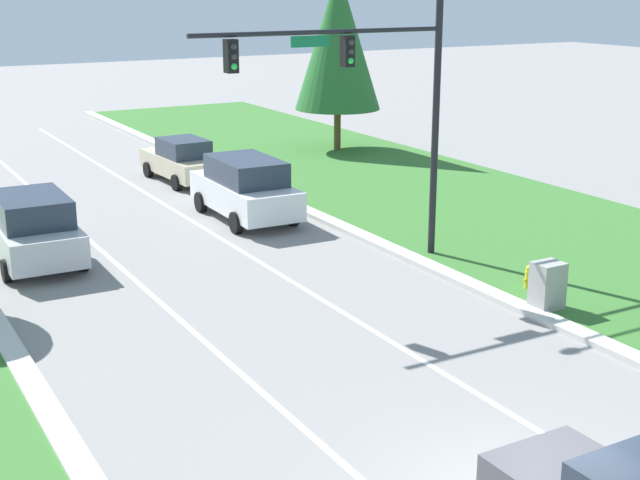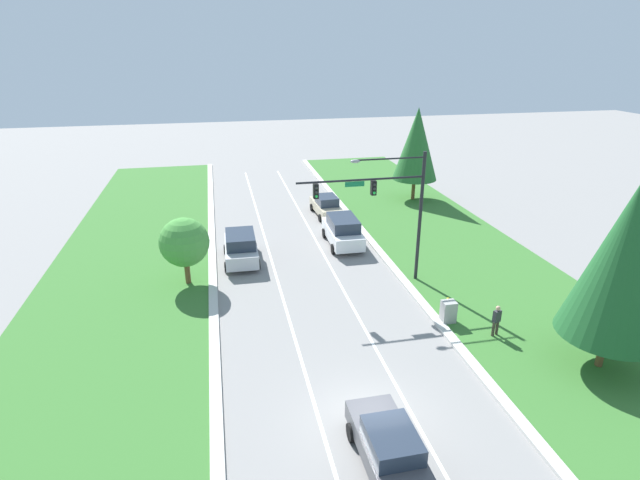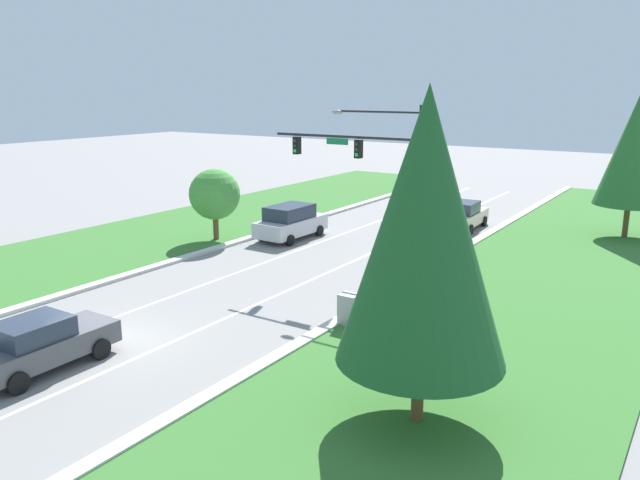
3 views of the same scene
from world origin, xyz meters
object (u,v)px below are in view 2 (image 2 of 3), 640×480
Objects in this scene: traffic_signal_mast at (387,199)px; conifer_far_right_tree at (417,144)px; graphite_sedan at (389,448)px; utility_cabinet at (448,312)px; silver_suv at (241,247)px; pedestrian at (496,320)px; white_suv at (343,231)px; fire_hydrant at (448,304)px; oak_near_left_tree at (184,242)px; conifer_near_right_tree at (624,260)px; champagne_sedan at (326,206)px.

conifer_far_right_tree is (8.18, 15.72, -0.09)m from traffic_signal_mast.
graphite_sedan is 3.77× the size of utility_cabinet.
traffic_signal_mast is at bearing -30.62° from silver_suv.
white_suv is at bearing -89.64° from pedestrian.
conifer_far_right_tree reaches higher than fire_hydrant.
fire_hydrant is 0.08× the size of conifer_far_right_tree.
oak_near_left_tree is at bearing -49.02° from pedestrian.
graphite_sedan is 11.77m from fire_hydrant.
fire_hydrant is 0.08× the size of conifer_near_right_tree.
fire_hydrant is (3.24, -10.21, -0.72)m from white_suv.
graphite_sedan reaches higher than utility_cabinet.
conifer_near_right_tree reaches higher than champagne_sedan.
traffic_signal_mast is 6.62m from fire_hydrant.
silver_suv is 1.03× the size of graphite_sedan.
conifer_far_right_tree reaches higher than white_suv.
traffic_signal_mast is 1.66× the size of champagne_sedan.
white_suv is 1.23× the size of oak_near_left_tree.
silver_suv is 14.12m from utility_cabinet.
graphite_sedan is at bearing -77.46° from silver_suv.
traffic_signal_mast reaches higher than white_suv.
fire_hydrant is (2.98, -16.76, -0.51)m from champagne_sedan.
champagne_sedan is 1.03× the size of graphite_sedan.
fire_hydrant is (-1.08, 2.98, -0.59)m from pedestrian.
traffic_signal_mast is 13.71m from champagne_sedan.
utility_cabinet is 8.31m from conifer_near_right_tree.
silver_suv is at bearing -135.76° from champagne_sedan.
conifer_near_right_tree reaches higher than conifer_far_right_tree.
utility_cabinet is at bearing 135.24° from conifer_near_right_tree.
champagne_sedan is 3.87× the size of utility_cabinet.
silver_suv is (-7.52, -7.99, 0.15)m from champagne_sedan.
traffic_signal_mast reaches higher than silver_suv.
utility_cabinet is 1.46m from fire_hydrant.
oak_near_left_tree is at bearing -139.72° from silver_suv.
silver_suv is at bearing -146.64° from conifer_far_right_tree.
traffic_signal_mast reaches higher than champagne_sedan.
fire_hydrant is 0.17× the size of oak_near_left_tree.
fire_hydrant is 15.27m from oak_near_left_tree.
utility_cabinet is at bearing -70.72° from traffic_signal_mast.
silver_suv is 19.94m from conifer_far_right_tree.
oak_near_left_tree is at bearing 113.82° from graphite_sedan.
fire_hydrant is (10.50, -8.77, -0.66)m from silver_suv.
graphite_sedan is at bearing -100.57° from champagne_sedan.
traffic_signal_mast is 1.55× the size of white_suv.
white_suv is at bearing 21.47° from oak_near_left_tree.
oak_near_left_tree is (-3.32, -2.72, 1.68)m from silver_suv.
white_suv is at bearing 114.77° from conifer_near_right_tree.
conifer_far_right_tree is (16.29, 10.73, 4.13)m from silver_suv.
conifer_far_right_tree is at bearing 62.51° from traffic_signal_mast.
traffic_signal_mast is 0.91× the size of conifer_near_right_tree.
graphite_sedan is at bearing -98.75° from white_suv.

